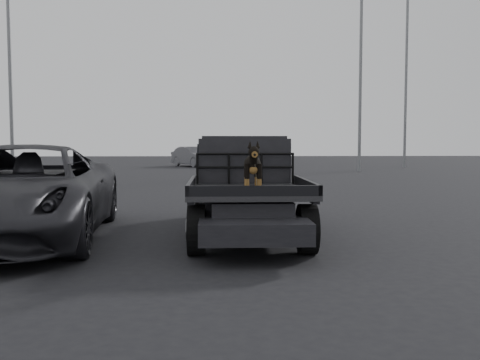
{
  "coord_description": "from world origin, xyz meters",
  "views": [
    {
      "loc": [
        -0.39,
        -7.17,
        1.67
      ],
      "look_at": [
        -0.08,
        -0.14,
        1.18
      ],
      "focal_mm": 40.0,
      "sensor_mm": 36.0,
      "label": 1
    }
  ],
  "objects_px": {
    "parked_suv": "(21,193)",
    "distant_car_a": "(194,157)",
    "floodlight_mid": "(361,40)",
    "floodlight_near": "(8,6)",
    "flatbed_ute": "(246,210)",
    "dog": "(252,169)",
    "floodlight_far": "(407,42)",
    "distant_car_b": "(260,156)"
  },
  "relations": [
    {
      "from": "distant_car_a",
      "to": "floodlight_far",
      "type": "xyz_separation_m",
      "value": [
        14.48,
        -1.44,
        7.74
      ]
    },
    {
      "from": "parked_suv",
      "to": "floodlight_near",
      "type": "height_order",
      "value": "floodlight_near"
    },
    {
      "from": "parked_suv",
      "to": "distant_car_b",
      "type": "distance_m",
      "value": 32.98
    },
    {
      "from": "dog",
      "to": "parked_suv",
      "type": "relative_size",
      "value": 0.12
    },
    {
      "from": "floodlight_near",
      "to": "floodlight_mid",
      "type": "bearing_deg",
      "value": 9.63
    },
    {
      "from": "flatbed_ute",
      "to": "floodlight_near",
      "type": "xyz_separation_m",
      "value": [
        -10.88,
        18.05,
        8.03
      ]
    },
    {
      "from": "parked_suv",
      "to": "floodlight_near",
      "type": "distance_m",
      "value": 21.14
    },
    {
      "from": "dog",
      "to": "floodlight_far",
      "type": "height_order",
      "value": "floodlight_far"
    },
    {
      "from": "flatbed_ute",
      "to": "floodlight_mid",
      "type": "height_order",
      "value": "floodlight_mid"
    },
    {
      "from": "distant_car_a",
      "to": "distant_car_b",
      "type": "xyz_separation_m",
      "value": [
        5.0,
        3.97,
        -0.03
      ]
    },
    {
      "from": "parked_suv",
      "to": "floodlight_mid",
      "type": "bearing_deg",
      "value": 56.43
    },
    {
      "from": "distant_car_a",
      "to": "floodlight_mid",
      "type": "distance_m",
      "value": 13.8
    },
    {
      "from": "distant_car_b",
      "to": "floodlight_far",
      "type": "height_order",
      "value": "floodlight_far"
    },
    {
      "from": "dog",
      "to": "floodlight_far",
      "type": "bearing_deg",
      "value": 66.3
    },
    {
      "from": "distant_car_a",
      "to": "floodlight_far",
      "type": "distance_m",
      "value": 16.49
    },
    {
      "from": "floodlight_mid",
      "to": "flatbed_ute",
      "type": "bearing_deg",
      "value": -110.21
    },
    {
      "from": "dog",
      "to": "floodlight_far",
      "type": "relative_size",
      "value": 0.05
    },
    {
      "from": "floodlight_mid",
      "to": "floodlight_far",
      "type": "bearing_deg",
      "value": 49.21
    },
    {
      "from": "flatbed_ute",
      "to": "distant_car_b",
      "type": "distance_m",
      "value": 32.06
    },
    {
      "from": "distant_car_a",
      "to": "flatbed_ute",
      "type": "bearing_deg",
      "value": -117.26
    },
    {
      "from": "distant_car_b",
      "to": "floodlight_mid",
      "type": "bearing_deg",
      "value": -44.08
    },
    {
      "from": "parked_suv",
      "to": "floodlight_near",
      "type": "bearing_deg",
      "value": 105.73
    },
    {
      "from": "distant_car_b",
      "to": "floodlight_mid",
      "type": "height_order",
      "value": "floodlight_mid"
    },
    {
      "from": "floodlight_mid",
      "to": "parked_suv",
      "type": "bearing_deg",
      "value": -118.42
    },
    {
      "from": "parked_suv",
      "to": "dog",
      "type": "bearing_deg",
      "value": -24.04
    },
    {
      "from": "distant_car_a",
      "to": "floodlight_far",
      "type": "height_order",
      "value": "floodlight_far"
    },
    {
      "from": "flatbed_ute",
      "to": "distant_car_a",
      "type": "relative_size",
      "value": 1.27
    },
    {
      "from": "parked_suv",
      "to": "distant_car_a",
      "type": "bearing_deg",
      "value": 81.29
    },
    {
      "from": "distant_car_b",
      "to": "floodlight_near",
      "type": "bearing_deg",
      "value": -113.52
    },
    {
      "from": "flatbed_ute",
      "to": "distant_car_b",
      "type": "bearing_deg",
      "value": 84.81
    },
    {
      "from": "flatbed_ute",
      "to": "distant_car_a",
      "type": "distance_m",
      "value": 28.04
    },
    {
      "from": "floodlight_near",
      "to": "distant_car_a",
      "type": "bearing_deg",
      "value": 48.45
    },
    {
      "from": "dog",
      "to": "floodlight_far",
      "type": "xyz_separation_m",
      "value": [
        12.38,
        28.19,
        7.15
      ]
    },
    {
      "from": "flatbed_ute",
      "to": "dog",
      "type": "bearing_deg",
      "value": -89.81
    },
    {
      "from": "parked_suv",
      "to": "floodlight_mid",
      "type": "relative_size",
      "value": 0.43
    },
    {
      "from": "parked_suv",
      "to": "floodlight_near",
      "type": "relative_size",
      "value": 0.38
    },
    {
      "from": "distant_car_a",
      "to": "floodlight_mid",
      "type": "bearing_deg",
      "value": -65.76
    },
    {
      "from": "flatbed_ute",
      "to": "dog",
      "type": "xyz_separation_m",
      "value": [
        0.01,
        -1.68,
        0.83
      ]
    },
    {
      "from": "floodlight_far",
      "to": "distant_car_b",
      "type": "bearing_deg",
      "value": 150.29
    },
    {
      "from": "floodlight_far",
      "to": "flatbed_ute",
      "type": "bearing_deg",
      "value": -115.03
    },
    {
      "from": "distant_car_a",
      "to": "parked_suv",
      "type": "bearing_deg",
      "value": -125.12
    },
    {
      "from": "distant_car_a",
      "to": "distant_car_b",
      "type": "distance_m",
      "value": 6.39
    }
  ]
}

